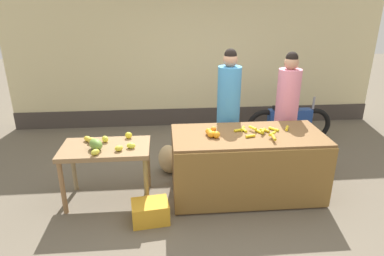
{
  "coord_description": "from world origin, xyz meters",
  "views": [
    {
      "loc": [
        -0.69,
        -4.01,
        2.54
      ],
      "look_at": [
        -0.33,
        0.15,
        0.93
      ],
      "focal_mm": 31.47,
      "sensor_mm": 36.0,
      "label": 1
    }
  ],
  "objects": [
    {
      "name": "mango_papaya_pile",
      "position": [
        -1.49,
        -0.03,
        0.83
      ],
      "size": [
        0.72,
        0.6,
        0.14
      ],
      "color": "yellow",
      "rests_on": "side_table_wooden"
    },
    {
      "name": "vendor_woman_blue_shirt",
      "position": [
        0.26,
        0.71,
        0.96
      ],
      "size": [
        0.34,
        0.34,
        1.89
      ],
      "color": "#33333D",
      "rests_on": "ground"
    },
    {
      "name": "orange_pile",
      "position": [
        -0.09,
        -0.02,
        0.93
      ],
      "size": [
        0.17,
        0.29,
        0.09
      ],
      "color": "orange",
      "rests_on": "fruit_stall_counter"
    },
    {
      "name": "side_table_wooden",
      "position": [
        -1.46,
        0.0,
        0.67
      ],
      "size": [
        1.13,
        0.66,
        0.78
      ],
      "color": "olive",
      "rests_on": "ground"
    },
    {
      "name": "produce_sack",
      "position": [
        -0.65,
        0.69,
        0.23
      ],
      "size": [
        0.45,
        0.47,
        0.45
      ],
      "primitive_type": "ellipsoid",
      "rotation": [
        0.0,
        0.0,
        2.16
      ],
      "color": "tan",
      "rests_on": "ground"
    },
    {
      "name": "banana_bunch_pile",
      "position": [
        0.56,
        0.02,
        0.91
      ],
      "size": [
        0.78,
        0.55,
        0.07
      ],
      "color": "gold",
      "rests_on": "fruit_stall_counter"
    },
    {
      "name": "market_wall_back",
      "position": [
        0.0,
        2.92,
        1.43
      ],
      "size": [
        7.54,
        0.23,
        2.91
      ],
      "color": "beige",
      "rests_on": "ground"
    },
    {
      "name": "produce_crate",
      "position": [
        -0.9,
        -0.54,
        0.13
      ],
      "size": [
        0.48,
        0.37,
        0.26
      ],
      "primitive_type": "cube",
      "rotation": [
        0.0,
        0.0,
        0.13
      ],
      "color": "gold",
      "rests_on": "ground"
    },
    {
      "name": "vendor_woman_pink_shirt",
      "position": [
        1.17,
        0.73,
        0.93
      ],
      "size": [
        0.34,
        0.34,
        1.84
      ],
      "color": "#33333D",
      "rests_on": "ground"
    },
    {
      "name": "ground_plane",
      "position": [
        0.0,
        0.0,
        0.0
      ],
      "size": [
        24.0,
        24.0,
        0.0
      ],
      "primitive_type": "plane",
      "color": "#665B4C"
    },
    {
      "name": "parked_motorcycle",
      "position": [
        1.62,
        1.69,
        0.4
      ],
      "size": [
        1.6,
        0.18,
        0.88
      ],
      "color": "black",
      "rests_on": "ground"
    },
    {
      "name": "fruit_stall_counter",
      "position": [
        0.4,
        -0.01,
        0.44
      ],
      "size": [
        1.99,
        0.94,
        0.88
      ],
      "color": "brown",
      "rests_on": "ground"
    }
  ]
}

